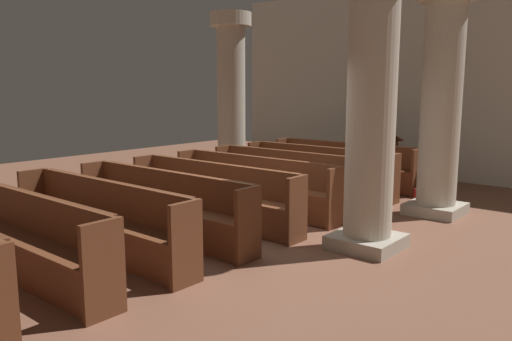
{
  "coord_description": "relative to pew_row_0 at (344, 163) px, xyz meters",
  "views": [
    {
      "loc": [
        4.88,
        -5.57,
        2.1
      ],
      "look_at": [
        -0.46,
        0.78,
        0.75
      ],
      "focal_mm": 35.64,
      "sensor_mm": 36.0,
      "label": 1
    }
  ],
  "objects": [
    {
      "name": "pew_row_2",
      "position": [
        0.0,
        -2.01,
        0.0
      ],
      "size": [
        3.34,
        0.46,
        0.93
      ],
      "color": "brown",
      "rests_on": "ground"
    },
    {
      "name": "ground_plane",
      "position": [
        0.66,
        -3.96,
        -0.5
      ],
      "size": [
        19.2,
        19.2,
        0.0
      ],
      "primitive_type": "plane",
      "color": "brown"
    },
    {
      "name": "hymn_book",
      "position": [
        0.66,
        -0.82,
        0.44
      ],
      "size": [
        0.15,
        0.21,
        0.03
      ],
      "primitive_type": "cube",
      "color": "#194723",
      "rests_on": "pew_row_1"
    },
    {
      "name": "pew_row_7",
      "position": [
        0.0,
        -7.03,
        0.0
      ],
      "size": [
        3.34,
        0.46,
        0.93
      ],
      "color": "brown",
      "rests_on": "ground"
    },
    {
      "name": "pew_row_1",
      "position": [
        0.0,
        -1.0,
        0.0
      ],
      "size": [
        3.34,
        0.46,
        0.93
      ],
      "color": "brown",
      "rests_on": "ground"
    },
    {
      "name": "pew_row_3",
      "position": [
        0.0,
        -3.01,
        0.0
      ],
      "size": [
        3.34,
        0.47,
        0.93
      ],
      "color": "brown",
      "rests_on": "ground"
    },
    {
      "name": "pew_row_6",
      "position": [
        0.0,
        -6.03,
        0.0
      ],
      "size": [
        3.34,
        0.47,
        0.93
      ],
      "color": "brown",
      "rests_on": "ground"
    },
    {
      "name": "pillar_far_side",
      "position": [
        -2.43,
        -0.94,
        1.45
      ],
      "size": [
        0.93,
        0.93,
        3.76
      ],
      "color": "#B6AD9A",
      "rests_on": "ground"
    },
    {
      "name": "back_wall",
      "position": [
        0.66,
        2.12,
        1.75
      ],
      "size": [
        10.0,
        0.16,
        4.5
      ],
      "primitive_type": "cube",
      "color": "silver",
      "rests_on": "ground"
    },
    {
      "name": "pillar_aisle_side",
      "position": [
        2.48,
        -1.2,
        1.45
      ],
      "size": [
        0.93,
        0.93,
        3.76
      ],
      "color": "#B6AD9A",
      "rests_on": "ground"
    },
    {
      "name": "pew_row_5",
      "position": [
        0.0,
        -5.02,
        0.0
      ],
      "size": [
        3.34,
        0.46,
        0.93
      ],
      "color": "brown",
      "rests_on": "ground"
    },
    {
      "name": "lectern",
      "position": [
        0.61,
        0.91,
        -0.05
      ],
      "size": [
        0.48,
        0.45,
        1.08
      ],
      "color": "#562B1A",
      "rests_on": "ground"
    },
    {
      "name": "pillar_aisle_rear",
      "position": [
        2.48,
        -3.62,
        1.45
      ],
      "size": [
        0.91,
        0.91,
        3.76
      ],
      "color": "#B6AD9A",
      "rests_on": "ground"
    },
    {
      "name": "pew_row_0",
      "position": [
        0.0,
        0.0,
        0.0
      ],
      "size": [
        3.34,
        0.47,
        0.93
      ],
      "color": "brown",
      "rests_on": "ground"
    },
    {
      "name": "pew_row_4",
      "position": [
        0.0,
        -4.02,
        0.0
      ],
      "size": [
        3.34,
        0.46,
        0.93
      ],
      "color": "brown",
      "rests_on": "ground"
    },
    {
      "name": "kneeler_box_red",
      "position": [
        2.0,
        -0.4,
        -0.38
      ],
      "size": [
        0.36,
        0.29,
        0.24
      ],
      "primitive_type": "cube",
      "color": "maroon",
      "rests_on": "ground"
    }
  ]
}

